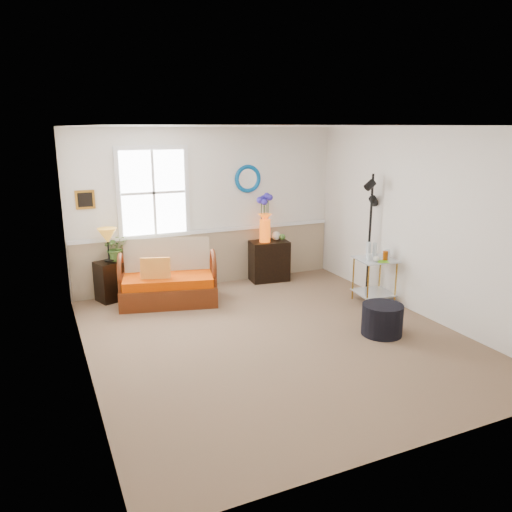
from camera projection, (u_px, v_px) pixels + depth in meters
name	position (u px, v px, depth m)	size (l,w,h in m)	color
floor	(275.00, 337.00, 6.33)	(4.50, 5.00, 0.01)	brown
ceiling	(277.00, 126.00, 5.68)	(4.50, 5.00, 0.01)	white
walls	(276.00, 238.00, 6.00)	(4.51, 5.01, 2.60)	white
wainscot	(210.00, 258.00, 8.40)	(4.46, 0.02, 0.90)	tan
chair_rail	(209.00, 231.00, 8.28)	(4.46, 0.04, 0.06)	white
window	(154.00, 193.00, 7.75)	(1.14, 0.06, 1.44)	white
picture	(85.00, 200.00, 7.36)	(0.28, 0.03, 0.28)	#C08026
mirror	(248.00, 179.00, 8.36)	(0.47, 0.47, 0.07)	#0073A6
loveseat	(168.00, 273.00, 7.49)	(1.42, 0.80, 0.93)	maroon
throw_pillow	(156.00, 272.00, 7.33)	(0.43, 0.11, 0.43)	#E8560B
lamp_stand	(109.00, 281.00, 7.61)	(0.35, 0.35, 0.61)	black
table_lamp	(108.00, 245.00, 7.46)	(0.29, 0.29, 0.52)	#BC7E23
potted_plant	(116.00, 251.00, 7.58)	(0.36, 0.40, 0.31)	#3D6226
cabinet	(269.00, 261.00, 8.63)	(0.65, 0.42, 0.69)	black
flower_vase	(265.00, 218.00, 8.39)	(0.24, 0.24, 0.81)	#D94E0B
side_table	(374.00, 281.00, 7.52)	(0.54, 0.54, 0.69)	#B28A2B
tabletop_items	(378.00, 252.00, 7.36)	(0.40, 0.40, 0.24)	silver
floor_lamp	(370.00, 236.00, 7.75)	(0.28, 0.28, 1.91)	black
ottoman	(382.00, 319.00, 6.38)	(0.52, 0.52, 0.40)	black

